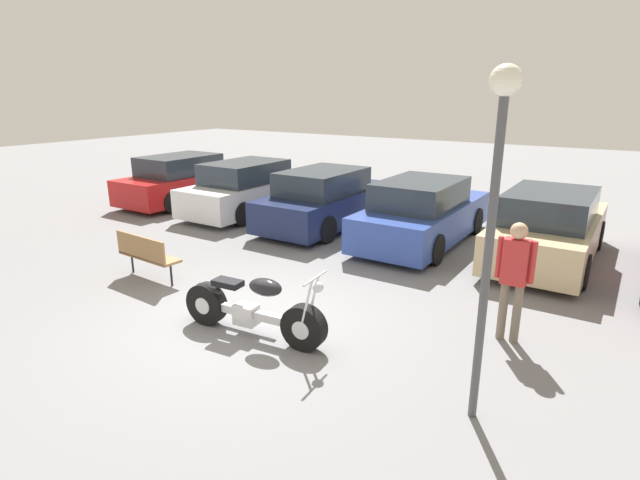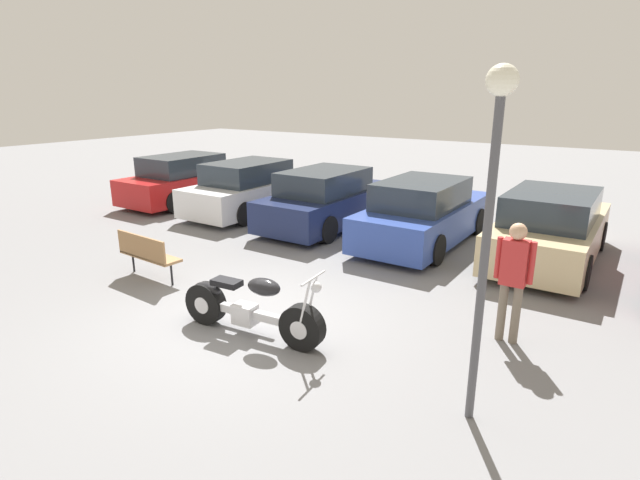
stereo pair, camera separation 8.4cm
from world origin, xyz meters
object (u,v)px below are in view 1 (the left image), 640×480
at_px(parked_car_white, 250,189).
at_px(parked_car_blue, 423,214).
at_px(park_bench, 146,253).
at_px(person_standing, 514,272).
at_px(lamp_post, 495,183).
at_px(motorcycle, 251,309).
at_px(parked_car_navy, 327,200).
at_px(parked_car_red, 185,180).
at_px(parked_car_champagne, 549,228).

xyz_separation_m(parked_car_white, parked_car_blue, (5.38, -0.14, 0.00)).
xyz_separation_m(park_bench, person_standing, (6.28, 1.26, 0.50)).
relative_size(parked_car_blue, lamp_post, 1.22).
xyz_separation_m(park_bench, lamp_post, (6.39, -0.75, 2.05)).
xyz_separation_m(motorcycle, parked_car_white, (-5.09, 5.91, 0.29)).
distance_m(parked_car_navy, parked_car_blue, 2.69).
xyz_separation_m(parked_car_white, parked_car_navy, (2.69, -0.07, 0.00)).
relative_size(parked_car_red, parked_car_champagne, 1.00).
distance_m(parked_car_blue, park_bench, 6.16).
bearing_deg(park_bench, motorcycle, -11.37).
distance_m(motorcycle, parked_car_champagne, 6.69).
bearing_deg(parked_car_navy, park_bench, -97.69).
bearing_deg(parked_car_navy, parked_car_white, 178.42).
relative_size(parked_car_navy, person_standing, 2.57).
distance_m(park_bench, lamp_post, 6.75).
relative_size(parked_car_red, parked_car_navy, 1.00).
bearing_deg(lamp_post, parked_car_blue, 116.95).
xyz_separation_m(parked_car_navy, parked_car_champagne, (5.38, 0.14, 0.00)).
relative_size(motorcycle, person_standing, 1.36).
relative_size(park_bench, person_standing, 0.82).
bearing_deg(motorcycle, parked_car_white, 130.76).
height_order(parked_car_red, parked_car_champagne, same).
xyz_separation_m(motorcycle, person_standing, (3.18, 1.89, 0.63)).
height_order(parked_car_white, parked_car_champagne, same).
height_order(motorcycle, parked_car_red, parked_car_red).
distance_m(parked_car_navy, person_standing, 6.84).
height_order(parked_car_champagne, park_bench, parked_car_champagne).
distance_m(parked_car_champagne, park_bench, 8.11).
bearing_deg(parked_car_red, parked_car_white, 0.61).
height_order(parked_car_blue, parked_car_champagne, same).
xyz_separation_m(parked_car_red, lamp_post, (11.07, -6.00, 1.89)).
xyz_separation_m(parked_car_white, lamp_post, (8.38, -6.03, 1.89)).
height_order(parked_car_navy, person_standing, person_standing).
relative_size(motorcycle, parked_car_navy, 0.53).
bearing_deg(person_standing, motorcycle, -149.29).
xyz_separation_m(parked_car_blue, person_standing, (2.88, -3.88, 0.34)).
distance_m(parked_car_white, parked_car_blue, 5.38).
xyz_separation_m(parked_car_navy, park_bench, (-0.70, -5.21, -0.16)).
height_order(parked_car_red, lamp_post, lamp_post).
height_order(parked_car_white, parked_car_navy, same).
relative_size(parked_car_red, lamp_post, 1.22).
relative_size(park_bench, lamp_post, 0.39).
bearing_deg(parked_car_red, person_standing, -20.01).
relative_size(parked_car_white, park_bench, 3.16).
xyz_separation_m(parked_car_blue, parked_car_champagne, (2.69, 0.21, 0.00)).
distance_m(parked_car_red, parked_car_navy, 5.38).
bearing_deg(person_standing, parked_car_white, 154.07).
xyz_separation_m(parked_car_red, parked_car_navy, (5.38, -0.05, 0.00)).
bearing_deg(person_standing, lamp_post, -86.88).
bearing_deg(parked_car_blue, motorcycle, -92.90).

